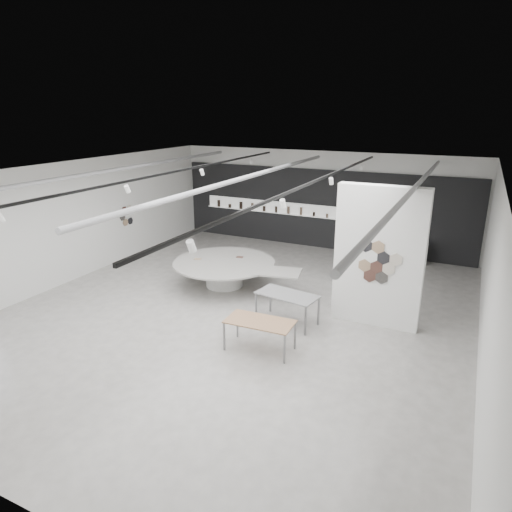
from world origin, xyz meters
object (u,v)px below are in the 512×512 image
at_px(sample_table_stone, 287,297).
at_px(kitchen_counter, 406,251).
at_px(display_island, 226,270).
at_px(sample_table_wood, 260,323).
at_px(partition_column, 379,257).

xyz_separation_m(sample_table_stone, kitchen_counter, (2.03, 6.49, -0.32)).
distance_m(display_island, kitchen_counter, 6.82).
distance_m(sample_table_wood, kitchen_counter, 8.33).
height_order(partition_column, display_island, partition_column).
relative_size(sample_table_wood, kitchen_counter, 1.06).
relative_size(partition_column, kitchen_counter, 2.40).
height_order(display_island, kitchen_counter, kitchen_counter).
xyz_separation_m(display_island, sample_table_stone, (2.70, -1.57, 0.21)).
height_order(partition_column, sample_table_stone, partition_column).
relative_size(display_island, kitchen_counter, 2.97).
relative_size(sample_table_wood, sample_table_stone, 0.95).
bearing_deg(partition_column, sample_table_wood, -129.02).
bearing_deg(display_island, kitchen_counter, 34.85).
bearing_deg(kitchen_counter, sample_table_wood, -111.21).
bearing_deg(sample_table_stone, partition_column, 25.76).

